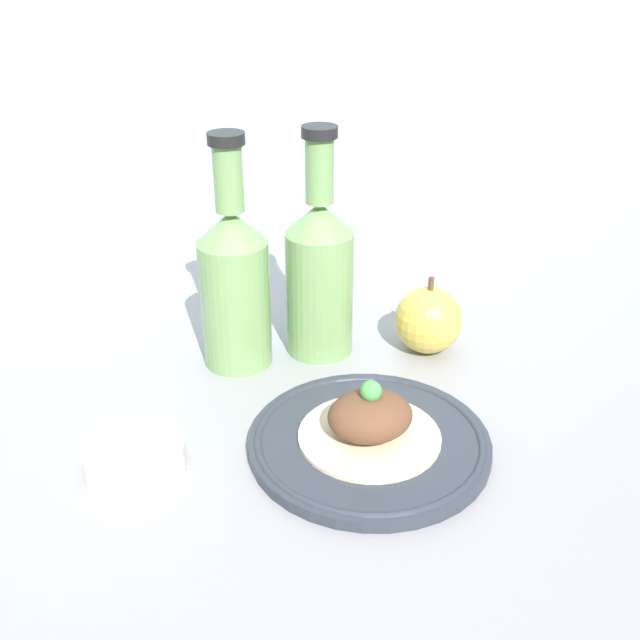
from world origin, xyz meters
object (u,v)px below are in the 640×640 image
at_px(plated_food, 370,420).
at_px(dipping_bowl, 134,457).
at_px(cider_bottle_right, 320,271).
at_px(plate, 369,441).
at_px(cider_bottle_left, 234,281).
at_px(apple, 428,320).

bearing_deg(plated_food, dipping_bowl, 171.79).
height_order(plated_food, dipping_bowl, plated_food).
xyz_separation_m(cider_bottle_right, dipping_bowl, (-0.23, -0.17, -0.09)).
xyz_separation_m(plate, cider_bottle_left, (-0.09, 0.20, 0.09)).
height_order(cider_bottle_left, dipping_bowl, cider_bottle_left).
relative_size(plate, cider_bottle_left, 0.88).
distance_m(cider_bottle_right, dipping_bowl, 0.30).
xyz_separation_m(plated_food, dipping_bowl, (-0.22, 0.03, -0.02)).
relative_size(plate, plated_food, 1.70).
bearing_deg(cider_bottle_right, dipping_bowl, -143.69).
height_order(apple, dipping_bowl, apple).
distance_m(plate, apple, 0.21).
height_order(plate, plated_food, plated_food).
distance_m(cider_bottle_left, cider_bottle_right, 0.10).
bearing_deg(plate, dipping_bowl, 171.79).
relative_size(apple, dipping_bowl, 1.00).
bearing_deg(cider_bottle_left, plate, -65.77).
bearing_deg(plated_food, cider_bottle_left, 114.23).
bearing_deg(cider_bottle_left, plated_food, -65.77).
relative_size(cider_bottle_right, apple, 2.81).
bearing_deg(apple, dipping_bowl, -159.76).
relative_size(plated_food, cider_bottle_right, 0.52).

